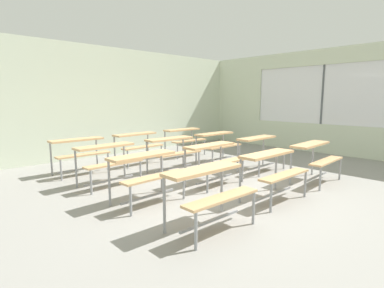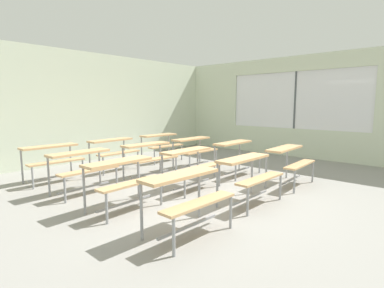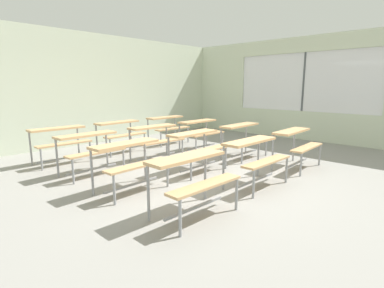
% 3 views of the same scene
% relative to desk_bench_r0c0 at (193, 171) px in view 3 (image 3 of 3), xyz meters
% --- Properties ---
extents(ground, '(10.00, 9.00, 0.05)m').
position_rel_desk_bench_r0c0_xyz_m(ground, '(1.22, 0.87, -0.59)').
color(ground, gray).
extents(wall_back, '(10.00, 0.12, 3.00)m').
position_rel_desk_bench_r0c0_xyz_m(wall_back, '(1.22, 5.37, 0.94)').
color(wall_back, beige).
rests_on(wall_back, ground).
extents(wall_right, '(0.12, 9.00, 3.00)m').
position_rel_desk_bench_r0c0_xyz_m(wall_right, '(6.22, 0.74, 0.88)').
color(wall_right, beige).
rests_on(wall_right, ground).
extents(desk_bench_r0c0, '(1.11, 0.62, 0.74)m').
position_rel_desk_bench_r0c0_xyz_m(desk_bench_r0c0, '(0.00, 0.00, 0.00)').
color(desk_bench_r0c0, tan).
rests_on(desk_bench_r0c0, ground).
extents(desk_bench_r0c1, '(1.11, 0.60, 0.74)m').
position_rel_desk_bench_r0c0_xyz_m(desk_bench_r0c1, '(1.51, 0.05, 0.00)').
color(desk_bench_r0c1, tan).
rests_on(desk_bench_r0c1, ground).
extents(desk_bench_r0c2, '(1.13, 0.64, 0.74)m').
position_rel_desk_bench_r0c0_xyz_m(desk_bench_r0c2, '(2.99, 0.04, 0.00)').
color(desk_bench_r0c2, tan).
rests_on(desk_bench_r0c2, ground).
extents(desk_bench_r1c0, '(1.12, 0.63, 0.74)m').
position_rel_desk_bench_r0c0_xyz_m(desk_bench_r1c0, '(-0.02, 1.31, 0.00)').
color(desk_bench_r1c0, tan).
rests_on(desk_bench_r1c0, ground).
extents(desk_bench_r1c1, '(1.11, 0.61, 0.74)m').
position_rel_desk_bench_r0c0_xyz_m(desk_bench_r1c1, '(1.48, 1.28, 0.00)').
color(desk_bench_r1c1, tan).
rests_on(desk_bench_r1c1, ground).
extents(desk_bench_r1c2, '(1.11, 0.60, 0.74)m').
position_rel_desk_bench_r0c0_xyz_m(desk_bench_r1c2, '(3.02, 1.29, 0.00)').
color(desk_bench_r1c2, tan).
rests_on(desk_bench_r1c2, ground).
extents(desk_bench_r2c0, '(1.12, 0.63, 0.74)m').
position_rel_desk_bench_r0c0_xyz_m(desk_bench_r2c0, '(-0.00, 2.56, 0.00)').
color(desk_bench_r2c0, tan).
rests_on(desk_bench_r2c0, ground).
extents(desk_bench_r2c1, '(1.12, 0.63, 0.74)m').
position_rel_desk_bench_r0c0_xyz_m(desk_bench_r2c1, '(1.51, 2.52, 0.00)').
color(desk_bench_r2c1, tan).
rests_on(desk_bench_r2c1, ground).
extents(desk_bench_r2c2, '(1.10, 0.59, 0.74)m').
position_rel_desk_bench_r0c0_xyz_m(desk_bench_r2c2, '(2.93, 2.49, 0.00)').
color(desk_bench_r2c2, tan).
rests_on(desk_bench_r2c2, ground).
extents(desk_bench_r3c0, '(1.11, 0.60, 0.74)m').
position_rel_desk_bench_r0c0_xyz_m(desk_bench_r3c0, '(-0.03, 3.76, 0.00)').
color(desk_bench_r3c0, tan).
rests_on(desk_bench_r3c0, ground).
extents(desk_bench_r3c1, '(1.12, 0.64, 0.74)m').
position_rel_desk_bench_r0c0_xyz_m(desk_bench_r3c1, '(1.43, 3.77, 0.00)').
color(desk_bench_r3c1, tan).
rests_on(desk_bench_r3c1, ground).
extents(desk_bench_r3c2, '(1.11, 0.61, 0.74)m').
position_rel_desk_bench_r0c0_xyz_m(desk_bench_r3c2, '(2.98, 3.78, 0.00)').
color(desk_bench_r3c2, tan).
rests_on(desk_bench_r3c2, ground).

